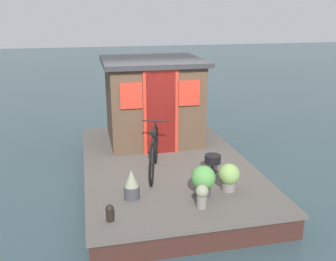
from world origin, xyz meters
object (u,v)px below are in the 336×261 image
at_px(houseboat_cabin, 153,100).
at_px(bicycle, 154,152).
at_px(potted_plant_lavender, 229,176).
at_px(mooring_bollard, 110,212).
at_px(potted_plant_ivy, 132,185).
at_px(potted_plant_fern, 203,180).
at_px(potted_plant_sage, 202,195).
at_px(charcoal_grill, 213,160).

bearing_deg(houseboat_cabin, bicycle, 170.17).
distance_m(potted_plant_lavender, mooring_bollard, 2.07).
height_order(houseboat_cabin, potted_plant_ivy, houseboat_cabin).
distance_m(bicycle, potted_plant_fern, 1.23).
height_order(potted_plant_sage, potted_plant_lavender, potted_plant_lavender).
relative_size(bicycle, potted_plant_fern, 3.31).
distance_m(potted_plant_lavender, potted_plant_ivy, 1.61).
bearing_deg(mooring_bollard, potted_plant_lavender, -75.01).
bearing_deg(charcoal_grill, houseboat_cabin, 18.98).
bearing_deg(potted_plant_ivy, houseboat_cabin, -17.17).
distance_m(bicycle, potted_plant_ivy, 1.06).
relative_size(potted_plant_sage, mooring_bollard, 1.47).
bearing_deg(potted_plant_sage, potted_plant_ivy, 62.14).
height_order(houseboat_cabin, potted_plant_lavender, houseboat_cabin).
xyz_separation_m(potted_plant_sage, potted_plant_fern, (0.36, -0.14, 0.07)).
distance_m(houseboat_cabin, potted_plant_lavender, 3.02).
distance_m(potted_plant_sage, potted_plant_ivy, 1.13).
bearing_deg(potted_plant_fern, potted_plant_sage, 159.39).
bearing_deg(houseboat_cabin, potted_plant_sage, -177.58).
distance_m(houseboat_cabin, potted_plant_sage, 3.38).
height_order(potted_plant_ivy, charcoal_grill, potted_plant_ivy).
xyz_separation_m(potted_plant_sage, mooring_bollard, (-0.08, 1.38, -0.07)).
relative_size(houseboat_cabin, potted_plant_ivy, 4.47).
xyz_separation_m(houseboat_cabin, potted_plant_sage, (-3.29, -0.14, -0.73)).
height_order(houseboat_cabin, potted_plant_sage, houseboat_cabin).
relative_size(potted_plant_sage, potted_plant_ivy, 0.76).
distance_m(houseboat_cabin, potted_plant_fern, 3.02).
relative_size(houseboat_cabin, charcoal_grill, 6.49).
height_order(potted_plant_lavender, potted_plant_ivy, potted_plant_ivy).
xyz_separation_m(potted_plant_lavender, potted_plant_fern, (-0.09, 0.47, 0.03)).
height_order(potted_plant_sage, potted_plant_fern, potted_plant_fern).
relative_size(potted_plant_sage, potted_plant_lavender, 0.80).
xyz_separation_m(potted_plant_ivy, mooring_bollard, (-0.61, 0.39, -0.10)).
bearing_deg(charcoal_grill, potted_plant_sage, 153.86).
bearing_deg(potted_plant_sage, potted_plant_fern, -20.61).
bearing_deg(bicycle, potted_plant_sage, -161.98).
bearing_deg(mooring_bollard, potted_plant_sage, -86.70).
xyz_separation_m(bicycle, potted_plant_ivy, (-0.90, 0.53, -0.17)).
bearing_deg(potted_plant_fern, charcoal_grill, -28.40).
height_order(bicycle, potted_plant_sage, bicycle).
xyz_separation_m(bicycle, potted_plant_lavender, (-0.97, -1.07, -0.16)).
xyz_separation_m(houseboat_cabin, potted_plant_lavender, (-2.84, -0.75, -0.69)).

